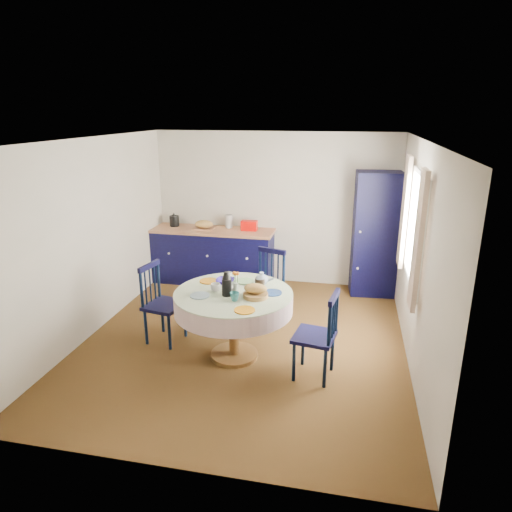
{
  "coord_description": "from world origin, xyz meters",
  "views": [
    {
      "loc": [
        1.22,
        -5.09,
        2.82
      ],
      "look_at": [
        0.11,
        0.2,
        1.08
      ],
      "focal_mm": 32.0,
      "sensor_mm": 36.0,
      "label": 1
    }
  ],
  "objects_px": {
    "chair_left": "(161,303)",
    "cobalt_bowl": "(225,281)",
    "chair_far": "(266,287)",
    "dining_table": "(234,303)",
    "mug_b": "(235,297)",
    "mug_a": "(216,287)",
    "mug_d": "(228,276)",
    "chair_right": "(318,335)",
    "pantry_cabinet": "(375,234)",
    "kitchen_counter": "(213,255)",
    "mug_c": "(260,282)"
  },
  "relations": [
    {
      "from": "mug_b",
      "to": "mug_c",
      "type": "xyz_separation_m",
      "value": [
        0.18,
        0.48,
        -0.0
      ]
    },
    {
      "from": "mug_a",
      "to": "cobalt_bowl",
      "type": "height_order",
      "value": "mug_a"
    },
    {
      "from": "mug_a",
      "to": "mug_b",
      "type": "distance_m",
      "value": 0.36
    },
    {
      "from": "chair_right",
      "to": "mug_b",
      "type": "bearing_deg",
      "value": -80.15
    },
    {
      "from": "dining_table",
      "to": "chair_left",
      "type": "height_order",
      "value": "dining_table"
    },
    {
      "from": "mug_d",
      "to": "dining_table",
      "type": "bearing_deg",
      "value": -66.45
    },
    {
      "from": "kitchen_counter",
      "to": "dining_table",
      "type": "height_order",
      "value": "kitchen_counter"
    },
    {
      "from": "mug_a",
      "to": "chair_left",
      "type": "bearing_deg",
      "value": 163.53
    },
    {
      "from": "mug_b",
      "to": "cobalt_bowl",
      "type": "bearing_deg",
      "value": 116.2
    },
    {
      "from": "kitchen_counter",
      "to": "chair_left",
      "type": "relative_size",
      "value": 2.05
    },
    {
      "from": "kitchen_counter",
      "to": "dining_table",
      "type": "relative_size",
      "value": 1.52
    },
    {
      "from": "kitchen_counter",
      "to": "chair_right",
      "type": "bearing_deg",
      "value": -52.51
    },
    {
      "from": "pantry_cabinet",
      "to": "mug_a",
      "type": "bearing_deg",
      "value": -132.62
    },
    {
      "from": "mug_a",
      "to": "mug_c",
      "type": "height_order",
      "value": "mug_c"
    },
    {
      "from": "dining_table",
      "to": "mug_b",
      "type": "height_order",
      "value": "dining_table"
    },
    {
      "from": "mug_a",
      "to": "pantry_cabinet",
      "type": "bearing_deg",
      "value": 52.24
    },
    {
      "from": "mug_b",
      "to": "cobalt_bowl",
      "type": "xyz_separation_m",
      "value": [
        -0.24,
        0.49,
        -0.02
      ]
    },
    {
      "from": "mug_d",
      "to": "cobalt_bowl",
      "type": "relative_size",
      "value": 0.41
    },
    {
      "from": "mug_d",
      "to": "cobalt_bowl",
      "type": "height_order",
      "value": "mug_d"
    },
    {
      "from": "kitchen_counter",
      "to": "chair_far",
      "type": "relative_size",
      "value": 2.02
    },
    {
      "from": "dining_table",
      "to": "mug_a",
      "type": "bearing_deg",
      "value": -178.82
    },
    {
      "from": "chair_far",
      "to": "cobalt_bowl",
      "type": "height_order",
      "value": "chair_far"
    },
    {
      "from": "pantry_cabinet",
      "to": "dining_table",
      "type": "bearing_deg",
      "value": -129.32
    },
    {
      "from": "kitchen_counter",
      "to": "chair_left",
      "type": "distance_m",
      "value": 2.14
    },
    {
      "from": "pantry_cabinet",
      "to": "chair_left",
      "type": "height_order",
      "value": "pantry_cabinet"
    },
    {
      "from": "dining_table",
      "to": "mug_b",
      "type": "relative_size",
      "value": 13.0
    },
    {
      "from": "kitchen_counter",
      "to": "chair_right",
      "type": "relative_size",
      "value": 2.07
    },
    {
      "from": "dining_table",
      "to": "chair_right",
      "type": "xyz_separation_m",
      "value": [
        0.99,
        -0.22,
        -0.19
      ]
    },
    {
      "from": "kitchen_counter",
      "to": "mug_d",
      "type": "relative_size",
      "value": 22.42
    },
    {
      "from": "cobalt_bowl",
      "to": "mug_b",
      "type": "bearing_deg",
      "value": -63.8
    },
    {
      "from": "chair_left",
      "to": "cobalt_bowl",
      "type": "height_order",
      "value": "chair_left"
    },
    {
      "from": "chair_left",
      "to": "mug_c",
      "type": "height_order",
      "value": "chair_left"
    },
    {
      "from": "kitchen_counter",
      "to": "pantry_cabinet",
      "type": "distance_m",
      "value": 2.68
    },
    {
      "from": "pantry_cabinet",
      "to": "mug_a",
      "type": "relative_size",
      "value": 16.65
    },
    {
      "from": "chair_far",
      "to": "dining_table",
      "type": "bearing_deg",
      "value": -81.47
    },
    {
      "from": "pantry_cabinet",
      "to": "mug_d",
      "type": "distance_m",
      "value": 2.71
    },
    {
      "from": "cobalt_bowl",
      "to": "chair_left",
      "type": "bearing_deg",
      "value": -177.86
    },
    {
      "from": "chair_far",
      "to": "mug_b",
      "type": "relative_size",
      "value": 9.79
    },
    {
      "from": "pantry_cabinet",
      "to": "dining_table",
      "type": "relative_size",
      "value": 1.42
    },
    {
      "from": "mug_b",
      "to": "kitchen_counter",
      "type": "bearing_deg",
      "value": 112.02
    },
    {
      "from": "kitchen_counter",
      "to": "cobalt_bowl",
      "type": "distance_m",
      "value": 2.29
    },
    {
      "from": "pantry_cabinet",
      "to": "kitchen_counter",
      "type": "bearing_deg",
      "value": 175.99
    },
    {
      "from": "chair_right",
      "to": "mug_d",
      "type": "distance_m",
      "value": 1.38
    },
    {
      "from": "dining_table",
      "to": "cobalt_bowl",
      "type": "relative_size",
      "value": 6.1
    },
    {
      "from": "pantry_cabinet",
      "to": "cobalt_bowl",
      "type": "bearing_deg",
      "value": -135.22
    },
    {
      "from": "chair_right",
      "to": "mug_d",
      "type": "height_order",
      "value": "chair_right"
    },
    {
      "from": "kitchen_counter",
      "to": "chair_right",
      "type": "height_order",
      "value": "kitchen_counter"
    },
    {
      "from": "chair_far",
      "to": "mug_a",
      "type": "bearing_deg",
      "value": -92.71
    },
    {
      "from": "chair_far",
      "to": "mug_c",
      "type": "xyz_separation_m",
      "value": [
        0.06,
        -0.75,
        0.36
      ]
    },
    {
      "from": "mug_a",
      "to": "mug_d",
      "type": "height_order",
      "value": "mug_a"
    }
  ]
}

